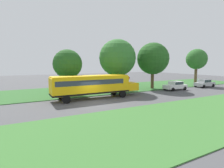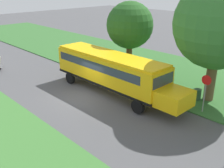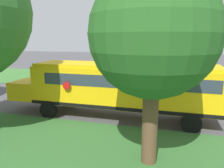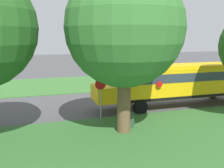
# 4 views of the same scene
# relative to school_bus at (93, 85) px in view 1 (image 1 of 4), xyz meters

# --- Properties ---
(ground_plane) EXTENTS (120.00, 120.00, 0.00)m
(ground_plane) POSITION_rel_school_bus_xyz_m (2.57, -0.84, -1.92)
(ground_plane) COLOR #4C4C4F
(grass_verge) EXTENTS (12.00, 80.00, 0.08)m
(grass_verge) POSITION_rel_school_bus_xyz_m (-7.43, -0.84, -1.88)
(grass_verge) COLOR #33662D
(grass_verge) RESTS_ON ground
(grass_far_side) EXTENTS (10.00, 80.00, 0.07)m
(grass_far_side) POSITION_rel_school_bus_xyz_m (11.57, -0.84, -1.89)
(grass_far_side) COLOR #3D7533
(grass_far_side) RESTS_ON ground
(school_bus) EXTENTS (2.84, 12.42, 3.16)m
(school_bus) POSITION_rel_school_bus_xyz_m (0.00, 0.00, 0.00)
(school_bus) COLOR yellow
(school_bus) RESTS_ON ground
(car_white_nearest) EXTENTS (2.02, 4.40, 1.56)m
(car_white_nearest) POSITION_rel_school_bus_xyz_m (-0.23, 15.99, -1.05)
(car_white_nearest) COLOR silver
(car_white_nearest) RESTS_ON ground
(car_silver_middle) EXTENTS (2.02, 4.40, 1.56)m
(car_silver_middle) POSITION_rel_school_bus_xyz_m (-0.23, 24.24, -1.05)
(car_silver_middle) COLOR #B7B7BC
(car_silver_middle) RESTS_ON ground
(oak_tree_beside_bus) EXTENTS (4.35, 4.35, 6.88)m
(oak_tree_beside_bus) POSITION_rel_school_bus_xyz_m (-4.54, -2.17, 2.71)
(oak_tree_beside_bus) COLOR brown
(oak_tree_beside_bus) RESTS_ON ground
(oak_tree_roadside_mid) EXTENTS (6.27, 6.27, 8.87)m
(oak_tree_roadside_mid) POSITION_rel_school_bus_xyz_m (-4.10, 6.12, 3.87)
(oak_tree_roadside_mid) COLOR brown
(oak_tree_roadside_mid) RESTS_ON ground
(oak_tree_far_end) EXTENTS (5.90, 5.90, 8.62)m
(oak_tree_far_end) POSITION_rel_school_bus_xyz_m (-3.29, 13.28, 3.82)
(oak_tree_far_end) COLOR brown
(oak_tree_far_end) RESTS_ON ground
(oak_tree_across_road) EXTENTS (4.35, 4.35, 7.89)m
(oak_tree_across_road) POSITION_rel_school_bus_xyz_m (-3.10, 25.23, 3.75)
(oak_tree_across_road) COLOR brown
(oak_tree_across_road) RESTS_ON ground
(stop_sign) EXTENTS (0.08, 0.68, 2.74)m
(stop_sign) POSITION_rel_school_bus_xyz_m (-2.03, 6.95, -0.19)
(stop_sign) COLOR gray
(stop_sign) RESTS_ON ground
(trash_bin) EXTENTS (0.56, 0.56, 0.90)m
(trash_bin) POSITION_rel_school_bus_xyz_m (-3.61, 5.64, -1.47)
(trash_bin) COLOR #2D4C33
(trash_bin) RESTS_ON ground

